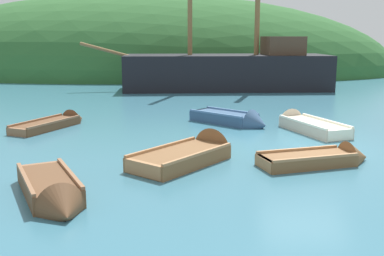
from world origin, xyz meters
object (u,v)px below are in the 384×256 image
Objects in this scene: sailing_ship at (228,76)px; rowboat_far at (323,161)px; rowboat_outer_right at (234,121)px; rowboat_outer_left at (56,124)px; rowboat_portside at (53,194)px; rowboat_center at (195,155)px; rowboat_near_dock at (305,126)px.

sailing_ship is 16.98m from rowboat_far.
rowboat_outer_left is at bearing -133.91° from rowboat_outer_right.
rowboat_portside is 6.69m from rowboat_far.
rowboat_center reaches higher than rowboat_far.
rowboat_center is at bearing 155.72° from rowboat_far.
rowboat_outer_right reaches higher than rowboat_near_dock.
rowboat_outer_right is (-1.93, 5.36, 0.05)m from rowboat_far.
sailing_ship is at bearing -12.73° from rowboat_near_dock.
rowboat_far is at bearing 91.03° from sailing_ship.
rowboat_center is (2.79, 3.11, -0.01)m from rowboat_portside.
rowboat_center is 5.21m from rowboat_outer_right.
rowboat_outer_right reaches higher than rowboat_far.
sailing_ship is 4.18× the size of rowboat_near_dock.
rowboat_outer_left is at bearing 131.76° from rowboat_far.
rowboat_near_dock is (6.59, 7.17, -0.00)m from rowboat_portside.
sailing_ship is 20.21m from rowboat_portside.
rowboat_far is 3.31m from rowboat_center.
rowboat_outer_left is (-8.41, 4.81, -0.01)m from rowboat_far.
rowboat_center reaches higher than rowboat_near_dock.
rowboat_center is at bearing 115.08° from rowboat_near_dock.
rowboat_outer_right is (1.37, 5.02, 0.01)m from rowboat_center.
rowboat_outer_left is (-8.91, 0.41, -0.05)m from rowboat_near_dock.
sailing_ship is 4.36× the size of rowboat_outer_left.
rowboat_outer_left is (-6.92, -12.08, -0.75)m from sailing_ship.
rowboat_center reaches higher than rowboat_outer_right.
rowboat_outer_left is (-6.48, -0.55, -0.06)m from rowboat_outer_right.
sailing_ship is 4.78× the size of rowboat_far.
rowboat_far is 5.70m from rowboat_outer_right.
rowboat_center is (-3.80, -4.06, -0.01)m from rowboat_near_dock.
rowboat_portside is 0.98× the size of rowboat_far.
rowboat_near_dock is at bearing -69.40° from rowboat_outer_left.
rowboat_portside is at bearing -75.88° from rowboat_outer_right.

